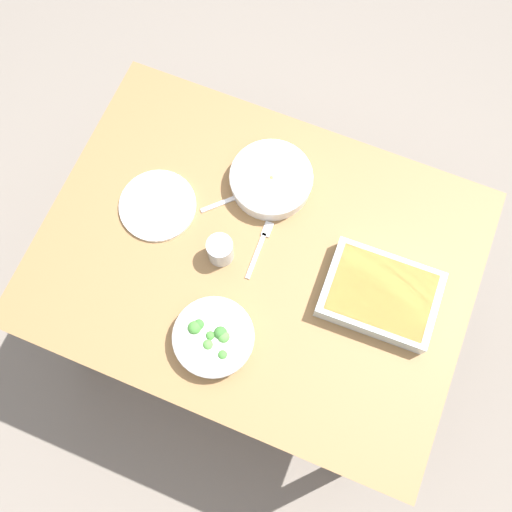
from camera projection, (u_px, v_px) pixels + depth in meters
name	position (u px, v px, depth m)	size (l,w,h in m)	color
ground_plane	(256.00, 313.00, 2.29)	(6.00, 6.00, 0.00)	slate
dining_table	(256.00, 265.00, 1.67)	(1.20, 0.90, 0.74)	olive
stew_bowl	(271.00, 180.00, 1.62)	(0.24, 0.24, 0.06)	silver
broccoli_bowl	(213.00, 338.00, 1.49)	(0.21, 0.21, 0.07)	silver
baking_dish	(380.00, 294.00, 1.52)	(0.31, 0.23, 0.06)	silver
drink_cup	(220.00, 251.00, 1.55)	(0.07, 0.07, 0.08)	#B2BCC6
side_plate	(158.00, 206.00, 1.63)	(0.22, 0.22, 0.01)	white
spoon_by_stew	(238.00, 197.00, 1.64)	(0.14, 0.14, 0.01)	silver
spoon_by_broccoli	(215.00, 323.00, 1.52)	(0.08, 0.17, 0.01)	silver
fork_on_table	(260.00, 245.00, 1.59)	(0.03, 0.18, 0.01)	silver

